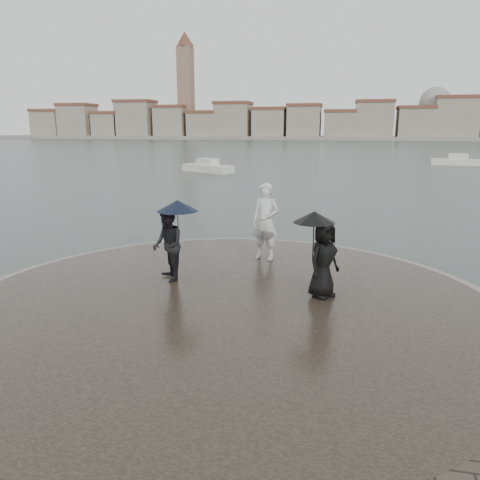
# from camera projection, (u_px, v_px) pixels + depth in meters

# --- Properties ---
(ground) EXTENTS (400.00, 400.00, 0.00)m
(ground) POSITION_uv_depth(u_px,v_px,m) (172.00, 402.00, 7.20)
(ground) COLOR #2B3835
(ground) RESTS_ON ground
(kerb_ring) EXTENTS (12.50, 12.50, 0.32)m
(kerb_ring) POSITION_uv_depth(u_px,v_px,m) (227.00, 309.00, 10.49)
(kerb_ring) COLOR gray
(kerb_ring) RESTS_ON ground
(quay_tip) EXTENTS (11.90, 11.90, 0.36)m
(quay_tip) POSITION_uv_depth(u_px,v_px,m) (227.00, 308.00, 10.48)
(quay_tip) COLOR #2D261E
(quay_tip) RESTS_ON ground
(statue) EXTENTS (0.92, 0.73, 2.23)m
(statue) POSITION_uv_depth(u_px,v_px,m) (265.00, 222.00, 13.52)
(statue) COLOR silver
(statue) RESTS_ON quay_tip
(visitor_left) EXTENTS (1.31, 1.19, 2.04)m
(visitor_left) POSITION_uv_depth(u_px,v_px,m) (170.00, 237.00, 11.61)
(visitor_left) COLOR black
(visitor_left) RESTS_ON quay_tip
(visitor_right) EXTENTS (1.21, 1.09, 1.95)m
(visitor_right) POSITION_uv_depth(u_px,v_px,m) (321.00, 250.00, 10.49)
(visitor_right) COLOR black
(visitor_right) RESTS_ON quay_tip
(far_skyline) EXTENTS (260.00, 20.00, 37.00)m
(far_skyline) POSITION_uv_depth(u_px,v_px,m) (321.00, 123.00, 159.72)
(far_skyline) COLOR gray
(far_skyline) RESTS_ON ground
(boats) EXTENTS (30.66, 17.32, 1.50)m
(boats) POSITION_uv_depth(u_px,v_px,m) (343.00, 165.00, 48.31)
(boats) COLOR silver
(boats) RESTS_ON ground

